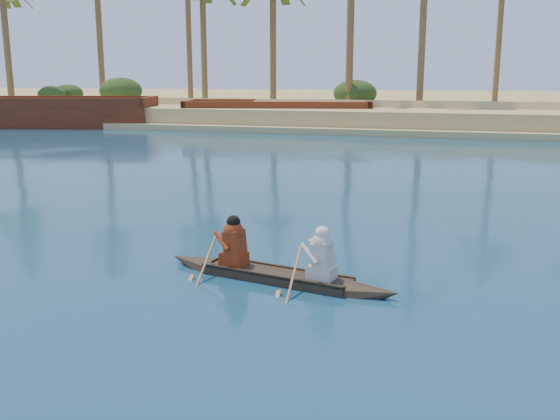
# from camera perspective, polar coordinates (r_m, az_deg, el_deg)

# --- Properties ---
(ground) EXTENTS (160.00, 160.00, 0.00)m
(ground) POSITION_cam_1_polar(r_m,az_deg,el_deg) (13.60, 16.62, -2.83)
(ground) COLOR navy
(ground) RESTS_ON ground
(sandy_embankment) EXTENTS (150.00, 51.00, 1.50)m
(sandy_embankment) POSITION_cam_1_polar(r_m,az_deg,el_deg) (60.11, 16.54, 9.05)
(sandy_embankment) COLOR tan
(sandy_embankment) RESTS_ON ground
(palm_grove) EXTENTS (110.00, 14.00, 16.00)m
(palm_grove) POSITION_cam_1_polar(r_m,az_deg,el_deg) (48.37, 17.12, 17.22)
(palm_grove) COLOR #30541D
(palm_grove) RESTS_ON ground
(shrub_cluster) EXTENTS (100.00, 6.00, 2.40)m
(shrub_cluster) POSITION_cam_1_polar(r_m,az_deg,el_deg) (44.71, 16.61, 8.96)
(shrub_cluster) COLOR #263F16
(shrub_cluster) RESTS_ON ground
(canoe) EXTENTS (4.37, 1.46, 1.20)m
(canoe) POSITION_cam_1_polar(r_m,az_deg,el_deg) (10.60, -0.35, -5.26)
(canoe) COLOR #2F241A
(canoe) RESTS_ON ground
(barge_left) EXTENTS (14.44, 7.88, 2.29)m
(barge_left) POSITION_cam_1_polar(r_m,az_deg,el_deg) (45.08, -20.29, 8.22)
(barge_left) COLOR maroon
(barge_left) RESTS_ON ground
(barge_mid) EXTENTS (12.77, 6.63, 2.03)m
(barge_mid) POSITION_cam_1_polar(r_m,az_deg,el_deg) (41.93, -0.21, 8.60)
(barge_mid) COLOR maroon
(barge_mid) RESTS_ON ground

